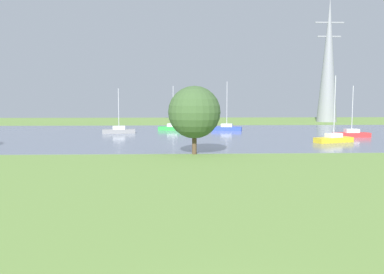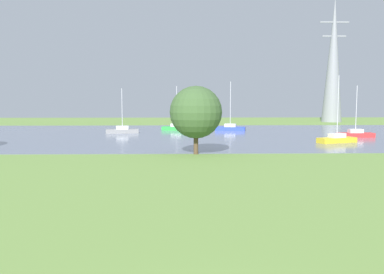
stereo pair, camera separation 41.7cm
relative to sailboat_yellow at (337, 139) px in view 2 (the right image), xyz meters
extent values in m
plane|color=olive|center=(-17.52, -17.12, -0.47)|extent=(160.00, 160.00, 0.00)
cube|color=slate|center=(-17.52, 10.88, -0.46)|extent=(140.00, 40.00, 0.02)
cube|color=yellow|center=(0.00, 0.00, -0.15)|extent=(5.02, 3.05, 0.60)
cube|color=white|center=(0.00, 0.00, 0.40)|extent=(2.07, 1.65, 0.50)
cylinder|color=silver|center=(0.00, 0.00, 3.78)|extent=(0.10, 0.10, 7.28)
cube|color=blue|center=(-10.45, 18.20, -0.15)|extent=(5.02, 2.58, 0.60)
cube|color=white|center=(-10.45, 18.20, 0.40)|extent=(2.01, 1.49, 0.50)
cylinder|color=silver|center=(-10.45, 18.20, 3.78)|extent=(0.10, 0.10, 7.28)
cube|color=gray|center=(-27.22, 13.63, -0.15)|extent=(4.93, 2.01, 0.60)
cube|color=white|center=(-27.22, 13.63, 0.40)|extent=(1.91, 1.29, 0.50)
cylinder|color=silver|center=(-27.22, 13.63, 3.19)|extent=(0.10, 0.10, 6.10)
cube|color=red|center=(5.03, 6.51, -0.15)|extent=(4.81, 1.53, 0.60)
cube|color=white|center=(5.03, 6.51, 0.40)|extent=(1.81, 1.11, 0.50)
cylinder|color=silver|center=(5.03, 6.51, 3.30)|extent=(0.10, 0.10, 6.30)
cube|color=green|center=(-19.14, 18.88, -0.15)|extent=(5.03, 2.94, 0.60)
cube|color=white|center=(-19.14, 18.88, 0.40)|extent=(2.05, 1.61, 0.50)
cylinder|color=silver|center=(-19.14, 18.88, 3.45)|extent=(0.10, 0.10, 6.60)
cylinder|color=brown|center=(-16.98, -9.26, 0.64)|extent=(0.44, 0.44, 2.23)
sphere|color=#3E5D31|center=(-16.98, -9.26, 3.48)|extent=(4.91, 4.91, 4.91)
cone|color=gray|center=(14.99, 42.03, 13.12)|extent=(4.40, 4.40, 27.18)
cube|color=gray|center=(14.99, 42.03, 21.27)|extent=(6.40, 0.30, 0.30)
cube|color=gray|center=(14.99, 42.03, 18.27)|extent=(5.20, 0.30, 0.30)
camera|label=1|loc=(-18.72, -46.93, 4.78)|focal=37.79mm
camera|label=2|loc=(-18.30, -46.95, 4.78)|focal=37.79mm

